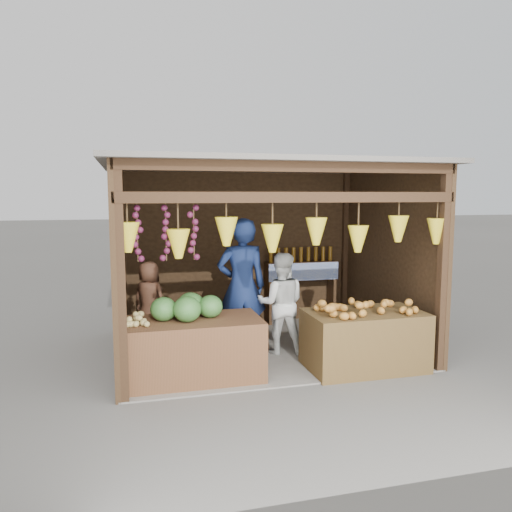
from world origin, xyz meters
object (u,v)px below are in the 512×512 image
at_px(counter_right, 364,340).
at_px(vendor_seated, 149,299).
at_px(man_standing, 242,286).
at_px(counter_left, 191,350).
at_px(woman_standing, 281,303).

relative_size(counter_right, vendor_seated, 1.43).
relative_size(counter_right, man_standing, 0.78).
bearing_deg(vendor_seated, counter_right, -163.69).
distance_m(counter_left, vendor_seated, 1.16).
bearing_deg(counter_right, counter_left, 175.61).
distance_m(woman_standing, vendor_seated, 1.82).
distance_m(counter_right, man_standing, 1.81).
xyz_separation_m(woman_standing, vendor_seated, (-1.79, 0.27, 0.10)).
bearing_deg(counter_left, woman_standing, 27.58).
relative_size(counter_left, woman_standing, 1.18).
bearing_deg(vendor_seated, counter_left, 153.96).
bearing_deg(vendor_seated, man_standing, -146.00).
bearing_deg(man_standing, counter_right, 144.23).
xyz_separation_m(counter_left, woman_standing, (1.35, 0.71, 0.34)).
xyz_separation_m(man_standing, vendor_seated, (-1.26, 0.13, -0.14)).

